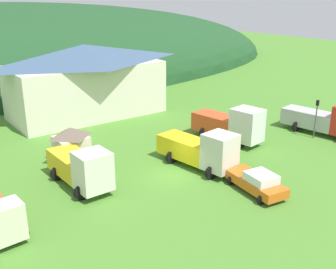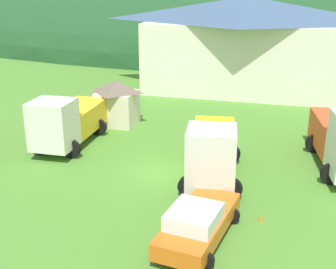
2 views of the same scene
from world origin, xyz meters
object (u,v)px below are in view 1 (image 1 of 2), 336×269
Objects in this scene: depot_building at (86,80)px; flatbed_truck_yellow at (201,150)px; heavy_rig_white at (232,124)px; crane_truck_red at (328,120)px; traffic_light_east at (316,115)px; play_shed_cream at (71,145)px; service_pickup_orange at (256,182)px; heavy_rig_striped at (82,167)px; traffic_cone_near_pickup at (254,174)px.

depot_building reaches higher than flatbed_truck_yellow.
flatbed_truck_yellow is 0.99× the size of heavy_rig_white.
crane_truck_red is 1.93m from traffic_light_east.
depot_building is 4.73× the size of traffic_light_east.
heavy_rig_white is at bearing 150.68° from traffic_light_east.
flatbed_truck_yellow is (0.65, -20.06, -2.64)m from depot_building.
depot_building is 18.57m from heavy_rig_white.
depot_building is at bearing 173.87° from flatbed_truck_yellow.
depot_building is at bearing 58.98° from play_shed_cream.
service_pickup_orange is (-15.45, -4.24, -0.85)m from crane_truck_red.
heavy_rig_striped is 1.74× the size of traffic_light_east.
heavy_rig_striped reaches higher than traffic_cone_near_pickup.
depot_building reaches higher than traffic_light_east.
traffic_light_east reaches higher than heavy_rig_white.
play_shed_cream is 0.42× the size of heavy_rig_white.
depot_building reaches higher than crane_truck_red.
play_shed_cream is 15.80m from service_pickup_orange.
crane_truck_red is (24.04, -8.99, 0.04)m from play_shed_cream.
play_shed_cream is 15.57m from traffic_cone_near_pickup.
depot_building is 24.09m from traffic_cone_near_pickup.
crane_truck_red is at bearing 55.29° from heavy_rig_white.
heavy_rig_white is at bearing -124.99° from crane_truck_red.
play_shed_cream is at bearing -138.87° from service_pickup_orange.
depot_building is 2.46× the size of flatbed_truck_yellow.
heavy_rig_striped is 23.92m from traffic_light_east.
play_shed_cream is 23.93m from traffic_light_east.
flatbed_truck_yellow is 5.71m from service_pickup_orange.
flatbed_truck_yellow is (8.13, -7.61, 0.04)m from play_shed_cream.
flatbed_truck_yellow is at bearing -73.12° from heavy_rig_white.
depot_building is 19.66m from heavy_rig_striped.
depot_building is at bearing -169.40° from service_pickup_orange.
heavy_rig_white reaches higher than flatbed_truck_yellow.
heavy_rig_white reaches higher than traffic_cone_near_pickup.
heavy_rig_striped reaches higher than play_shed_cream.
heavy_rig_striped is at bearing -96.91° from heavy_rig_white.
flatbed_truck_yellow is 1.92× the size of traffic_light_east.
crane_truck_red is (15.91, -1.39, 0.00)m from flatbed_truck_yellow.
heavy_rig_white reaches higher than crane_truck_red.
play_shed_cream is (-7.49, -12.45, -2.68)m from depot_building.
play_shed_cream is at bearing -121.02° from depot_building.
traffic_light_east is at bearing 116.59° from service_pickup_orange.
service_pickup_orange is at bearing -43.67° from heavy_rig_white.
traffic_cone_near_pickup is at bearing -39.12° from heavy_rig_white.
crane_truck_red is at bearing 79.22° from heavy_rig_striped.
flatbed_truck_yellow is at bearing -167.20° from service_pickup_orange.
traffic_light_east is at bearing 52.09° from heavy_rig_white.
heavy_rig_striped is 25.69m from crane_truck_red.
service_pickup_orange is at bearing -83.51° from crane_truck_red.
traffic_cone_near_pickup is at bearing 142.27° from service_pickup_orange.
service_pickup_orange is at bearing -57.01° from play_shed_cream.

